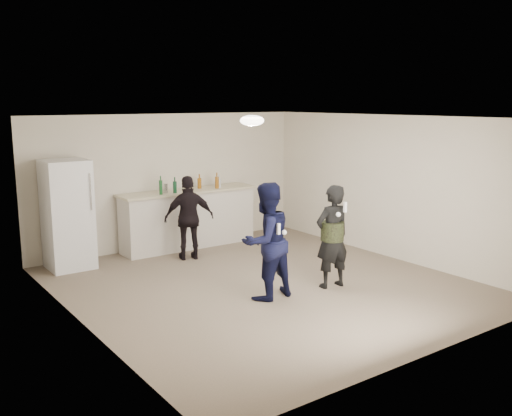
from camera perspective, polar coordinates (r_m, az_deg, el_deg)
floor at (r=8.70m, az=0.78°, el=-7.66°), size 6.00×6.00×0.00m
ceiling at (r=8.26m, az=0.82°, el=9.03°), size 6.00×6.00×0.00m
wall_back at (r=10.92m, az=-8.62°, el=2.74°), size 6.00×0.00×6.00m
wall_front at (r=6.29m, az=17.30°, el=-3.52°), size 6.00×0.00×6.00m
wall_left at (r=7.14m, az=-17.25°, el=-1.86°), size 0.00×6.00×6.00m
wall_right at (r=10.25m, az=13.26°, el=2.05°), size 0.00×6.00×6.00m
counter at (r=10.85m, az=-6.74°, el=-1.15°), size 2.60×0.56×1.05m
counter_top at (r=10.75m, az=-6.81°, el=1.69°), size 2.68×0.64×0.04m
fridge at (r=9.83m, az=-18.34°, el=-0.64°), size 0.70×0.70×1.80m
fridge_handle at (r=9.50m, az=-16.20°, el=1.56°), size 0.02×0.02×0.60m
ceiling_dome at (r=8.50m, az=-0.40°, el=8.74°), size 0.36×0.36×0.16m
shaker at (r=10.46m, az=-9.03°, el=1.96°), size 0.08×0.08×0.17m
man at (r=7.91m, az=1.01°, el=-3.34°), size 0.85×0.70×1.64m
woman at (r=8.47m, az=7.63°, el=-2.85°), size 0.60×0.42×1.54m
camo_shorts at (r=8.45m, az=7.64°, el=-2.32°), size 0.34×0.34×0.28m
spectator at (r=9.96m, az=-6.70°, el=-0.99°), size 0.93×0.62×1.47m
remote_man at (r=7.64m, az=2.27°, el=-2.10°), size 0.04×0.04×0.15m
nunchuk_man at (r=7.75m, az=2.83°, el=-2.45°), size 0.07×0.07×0.07m
remote_woman at (r=8.20m, az=8.91°, el=0.09°), size 0.04×0.04×0.15m
nunchuk_woman at (r=8.17m, az=8.24°, el=-0.65°), size 0.07×0.07×0.07m
bottle_cluster at (r=10.68m, az=-6.14°, el=2.33°), size 1.34×0.30×0.26m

